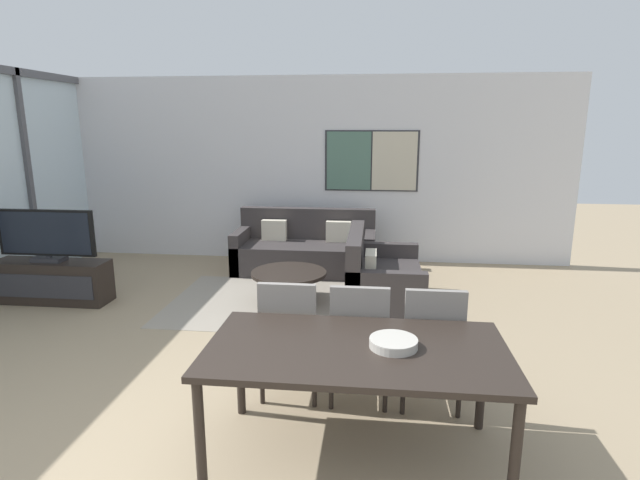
% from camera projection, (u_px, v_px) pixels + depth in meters
% --- Properties ---
extents(wall_back, '(8.13, 0.09, 2.80)m').
position_uv_depth(wall_back, '(305.00, 170.00, 7.67)').
color(wall_back, silver).
rests_on(wall_back, ground_plane).
extents(area_rug, '(2.83, 1.87, 0.01)m').
position_uv_depth(area_rug, '(289.00, 303.00, 5.96)').
color(area_rug, gray).
rests_on(area_rug, ground_plane).
extents(tv_console, '(1.37, 0.40, 0.50)m').
position_uv_depth(tv_console, '(52.00, 281.00, 5.96)').
color(tv_console, black).
rests_on(tv_console, ground_plane).
extents(television, '(1.19, 0.20, 0.62)m').
position_uv_depth(television, '(46.00, 236.00, 5.83)').
color(television, '#2D2D33').
rests_on(television, tv_console).
extents(sofa_main, '(2.00, 0.85, 0.88)m').
position_uv_depth(sofa_main, '(306.00, 251.00, 7.26)').
color(sofa_main, '#383333').
rests_on(sofa_main, ground_plane).
extents(sofa_side, '(0.85, 1.43, 0.88)m').
position_uv_depth(sofa_side, '(378.00, 282.00, 5.84)').
color(sofa_side, '#383333').
rests_on(sofa_side, ground_plane).
extents(coffee_table, '(0.89, 0.89, 0.39)m').
position_uv_depth(coffee_table, '(289.00, 279.00, 5.89)').
color(coffee_table, black).
rests_on(coffee_table, ground_plane).
extents(dining_table, '(1.82, 0.97, 0.77)m').
position_uv_depth(dining_table, '(356.00, 357.00, 3.03)').
color(dining_table, black).
rests_on(dining_table, ground_plane).
extents(dining_chair_left, '(0.46, 0.46, 0.96)m').
position_uv_depth(dining_chair_left, '(290.00, 333.00, 3.79)').
color(dining_chair_left, gray).
rests_on(dining_chair_left, ground_plane).
extents(dining_chair_centre, '(0.46, 0.46, 0.96)m').
position_uv_depth(dining_chair_centre, '(360.00, 337.00, 3.71)').
color(dining_chair_centre, gray).
rests_on(dining_chair_centre, ground_plane).
extents(dining_chair_right, '(0.46, 0.46, 0.96)m').
position_uv_depth(dining_chair_right, '(432.00, 341.00, 3.65)').
color(dining_chair_right, gray).
rests_on(dining_chair_right, ground_plane).
extents(fruit_bowl, '(0.29, 0.29, 0.06)m').
position_uv_depth(fruit_bowl, '(393.00, 342.00, 3.00)').
color(fruit_bowl, '#B7B2A8').
rests_on(fruit_bowl, dining_table).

